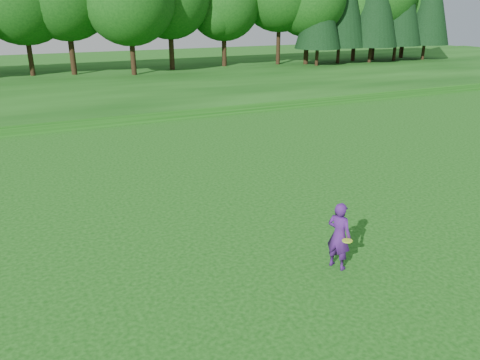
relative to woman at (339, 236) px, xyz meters
name	(u,v)px	position (x,y,z in m)	size (l,w,h in m)	color
ground	(188,320)	(-4.36, -0.48, -0.93)	(140.00, 140.00, 0.00)	#10440D
berm	(56,87)	(-4.36, 33.52, -0.63)	(130.00, 30.00, 0.60)	#10440D
walking_path	(77,126)	(-4.36, 19.52, -0.91)	(130.00, 1.60, 0.04)	gray
woman	(339,236)	(0.00, 0.00, 0.00)	(0.68, 0.86, 1.86)	#43176A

